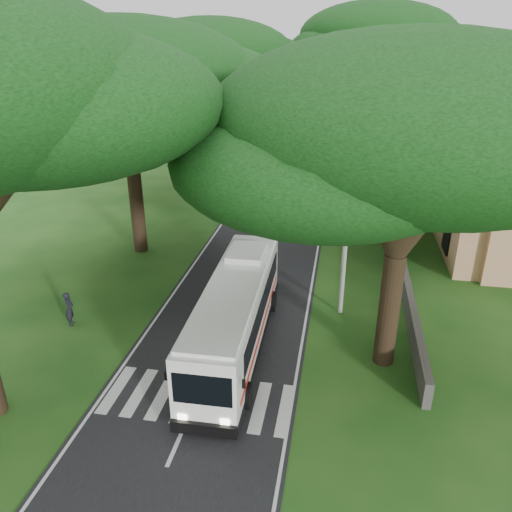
{
  "coord_description": "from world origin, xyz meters",
  "views": [
    {
      "loc": [
        5.17,
        -17.24,
        13.39
      ],
      "look_at": [
        0.73,
        7.51,
        2.2
      ],
      "focal_mm": 35.0,
      "sensor_mm": 36.0,
      "label": 1
    }
  ],
  "objects_px": {
    "pole_near": "(346,239)",
    "coach_bus": "(236,313)",
    "pole_mid": "(349,152)",
    "pedestrian": "(69,309)",
    "distant_car_a": "(290,148)",
    "distant_car_c": "(316,133)",
    "pole_far": "(351,117)"
  },
  "relations": [
    {
      "from": "pole_mid",
      "to": "distant_car_a",
      "type": "xyz_separation_m",
      "value": [
        -7.0,
        17.73,
        -3.51
      ]
    },
    {
      "from": "pole_mid",
      "to": "pole_far",
      "type": "distance_m",
      "value": 20.0
    },
    {
      "from": "pole_near",
      "to": "distant_car_c",
      "type": "height_order",
      "value": "pole_near"
    },
    {
      "from": "pole_far",
      "to": "coach_bus",
      "type": "distance_m",
      "value": 44.42
    },
    {
      "from": "pole_near",
      "to": "distant_car_a",
      "type": "xyz_separation_m",
      "value": [
        -7.0,
        37.73,
        -3.51
      ]
    },
    {
      "from": "pole_mid",
      "to": "distant_car_c",
      "type": "distance_m",
      "value": 29.4
    },
    {
      "from": "pole_far",
      "to": "pedestrian",
      "type": "bearing_deg",
      "value": -106.96
    },
    {
      "from": "coach_bus",
      "to": "pedestrian",
      "type": "bearing_deg",
      "value": 175.71
    },
    {
      "from": "distant_car_a",
      "to": "distant_car_c",
      "type": "bearing_deg",
      "value": -99.42
    },
    {
      "from": "pole_far",
      "to": "distant_car_a",
      "type": "distance_m",
      "value": 8.16
    },
    {
      "from": "pole_mid",
      "to": "pole_far",
      "type": "xyz_separation_m",
      "value": [
        0.0,
        20.0,
        0.0
      ]
    },
    {
      "from": "coach_bus",
      "to": "distant_car_a",
      "type": "relative_size",
      "value": 3.14
    },
    {
      "from": "pole_mid",
      "to": "distant_car_a",
      "type": "height_order",
      "value": "pole_mid"
    },
    {
      "from": "distant_car_c",
      "to": "pedestrian",
      "type": "bearing_deg",
      "value": 87.16
    },
    {
      "from": "distant_car_a",
      "to": "pole_near",
      "type": "bearing_deg",
      "value": 102.94
    },
    {
      "from": "coach_bus",
      "to": "distant_car_c",
      "type": "bearing_deg",
      "value": 88.96
    },
    {
      "from": "pole_near",
      "to": "coach_bus",
      "type": "distance_m",
      "value": 6.66
    },
    {
      "from": "pole_near",
      "to": "coach_bus",
      "type": "xyz_separation_m",
      "value": [
        -4.7,
        -4.11,
        -2.32
      ]
    },
    {
      "from": "coach_bus",
      "to": "distant_car_a",
      "type": "bearing_deg",
      "value": 92.14
    },
    {
      "from": "pole_near",
      "to": "pole_mid",
      "type": "height_order",
      "value": "same"
    },
    {
      "from": "distant_car_c",
      "to": "pedestrian",
      "type": "height_order",
      "value": "pedestrian"
    },
    {
      "from": "pole_mid",
      "to": "pedestrian",
      "type": "bearing_deg",
      "value": -119.39
    },
    {
      "from": "distant_car_a",
      "to": "distant_car_c",
      "type": "distance_m",
      "value": 11.32
    },
    {
      "from": "pole_near",
      "to": "coach_bus",
      "type": "relative_size",
      "value": 0.68
    },
    {
      "from": "pole_near",
      "to": "distant_car_a",
      "type": "distance_m",
      "value": 38.53
    },
    {
      "from": "pole_mid",
      "to": "distant_car_a",
      "type": "relative_size",
      "value": 2.14
    },
    {
      "from": "pole_far",
      "to": "pole_near",
      "type": "bearing_deg",
      "value": -90.0
    },
    {
      "from": "pole_near",
      "to": "pole_far",
      "type": "distance_m",
      "value": 40.0
    },
    {
      "from": "pole_mid",
      "to": "pedestrian",
      "type": "xyz_separation_m",
      "value": [
        -13.3,
        -23.62,
        -3.28
      ]
    },
    {
      "from": "pole_mid",
      "to": "distant_car_a",
      "type": "distance_m",
      "value": 19.38
    },
    {
      "from": "pole_far",
      "to": "distant_car_a",
      "type": "height_order",
      "value": "pole_far"
    },
    {
      "from": "pole_near",
      "to": "coach_bus",
      "type": "bearing_deg",
      "value": -138.82
    }
  ]
}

